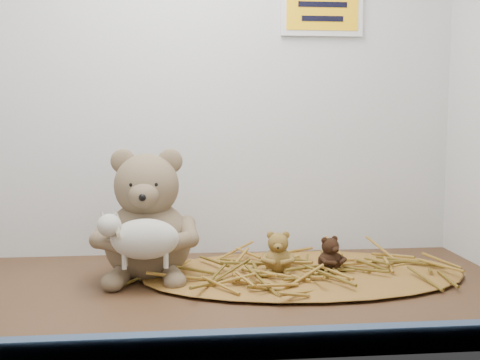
{
  "coord_description": "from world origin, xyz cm",
  "views": [
    {
      "loc": [
        -1.76,
        -103.14,
        31.71
      ],
      "look_at": [
        9.21,
        3.26,
        19.55
      ],
      "focal_mm": 45.0,
      "sensor_mm": 36.0,
      "label": 1
    }
  ],
  "objects": [
    {
      "name": "mini_teddy_brown",
      "position": [
        27.21,
        8.32,
        4.65
      ],
      "size": [
        7.47,
        7.62,
        6.87
      ],
      "primitive_type": null,
      "rotation": [
        0.0,
        0.0,
        0.43
      ],
      "color": "black",
      "rests_on": "straw_bed"
    },
    {
      "name": "mini_teddy_tan",
      "position": [
        17.13,
        8.71,
        5.22
      ],
      "size": [
        7.5,
        7.79,
        8.01
      ],
      "primitive_type": null,
      "rotation": [
        0.0,
        0.0,
        -0.17
      ],
      "color": "olive",
      "rests_on": "straw_bed"
    },
    {
      "name": "alcove_shell",
      "position": [
        0.0,
        9.0,
        45.0
      ],
      "size": [
        120.4,
        60.2,
        90.4
      ],
      "color": "#3F2815",
      "rests_on": "ground"
    },
    {
      "name": "main_teddy",
      "position": [
        -7.75,
        10.86,
        12.38
      ],
      "size": [
        20.9,
        21.96,
        24.76
      ],
      "primitive_type": null,
      "rotation": [
        0.0,
        0.0,
        -0.05
      ],
      "color": "brown",
      "rests_on": "shelf_floor"
    },
    {
      "name": "front_rail",
      "position": [
        0.0,
        -28.8,
        1.8
      ],
      "size": [
        119.28,
        2.2,
        3.6
      ],
      "primitive_type": "cube",
      "color": "#3E5576",
      "rests_on": "shelf_floor"
    },
    {
      "name": "wall_sign",
      "position": [
        30.0,
        29.4,
        55.0
      ],
      "size": [
        16.0,
        1.2,
        11.0
      ],
      "primitive_type": "cube",
      "color": "#F5AD0C",
      "rests_on": "back_wall"
    },
    {
      "name": "toy_lamb",
      "position": [
        -7.75,
        1.98,
        9.4
      ],
      "size": [
        15.65,
        9.55,
        10.11
      ],
      "primitive_type": null,
      "color": "beige",
      "rests_on": "main_teddy"
    },
    {
      "name": "straw_bed",
      "position": [
        22.17,
        8.52,
        0.61
      ],
      "size": [
        62.8,
        36.46,
        1.22
      ],
      "primitive_type": "ellipsoid",
      "color": "brown",
      "rests_on": "shelf_floor"
    }
  ]
}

